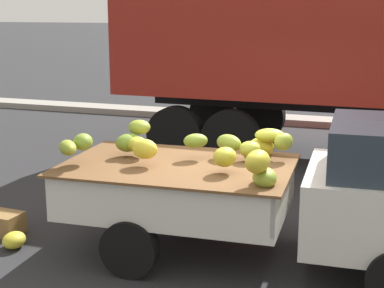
% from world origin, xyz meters
% --- Properties ---
extents(ground, '(220.00, 220.00, 0.00)m').
position_xyz_m(ground, '(0.00, 0.00, 0.00)').
color(ground, '#28282B').
extents(curb_strip, '(80.00, 0.80, 0.16)m').
position_xyz_m(curb_strip, '(0.00, 8.22, 0.08)').
color(curb_strip, gray).
rests_on(curb_strip, ground).
extents(pickup_truck, '(4.75, 2.00, 1.70)m').
position_xyz_m(pickup_truck, '(1.15, -0.19, 0.89)').
color(pickup_truck, silver).
rests_on(pickup_truck, ground).
extents(fallen_banana_bunch_near_tailgate, '(0.34, 0.40, 0.19)m').
position_xyz_m(fallen_banana_bunch_near_tailgate, '(-2.60, -0.86, 0.10)').
color(fallen_banana_bunch_near_tailgate, gold).
rests_on(fallen_banana_bunch_near_tailgate, ground).
extents(produce_crate, '(0.54, 0.39, 0.28)m').
position_xyz_m(produce_crate, '(-3.04, -0.50, 0.14)').
color(produce_crate, olive).
rests_on(produce_crate, ground).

